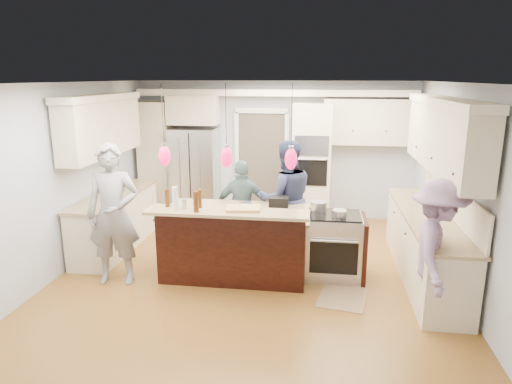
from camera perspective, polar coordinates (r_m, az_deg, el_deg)
ground_plane at (r=6.67m, az=-0.42°, el=-10.36°), size 6.00×6.00×0.00m
room_shell at (r=6.14m, az=-0.45°, el=5.26°), size 5.54×6.04×2.72m
refrigerator at (r=9.17m, az=-7.65°, el=2.31°), size 0.90×0.70×1.80m
oven_column at (r=8.82m, az=6.93°, el=3.51°), size 0.72×0.69×2.30m
back_upper_cabinets at (r=8.98m, az=-2.62°, el=7.15°), size 5.30×0.61×2.54m
right_counter_run at (r=6.71m, az=21.08°, el=-1.60°), size 0.64×3.10×2.51m
left_cabinets at (r=7.76m, az=-17.69°, el=0.75°), size 0.64×2.30×2.51m
kitchen_island at (r=6.59m, az=-2.48°, el=-6.13°), size 2.10×1.46×1.12m
island_range at (r=6.58m, az=9.89°, el=-6.64°), size 0.82×0.71×0.92m
pendant_lights at (r=5.69m, az=-3.70°, el=4.36°), size 1.75×0.15×1.03m
person_bar_end at (r=6.44m, az=-17.39°, el=-2.73°), size 0.76×0.56×1.94m
person_far_left at (r=7.11m, az=3.75°, el=-0.91°), size 1.07×0.94×1.84m
person_far_right at (r=7.24m, az=-1.68°, el=-1.97°), size 0.93×0.50×1.52m
person_range_side at (r=5.62m, az=21.63°, el=-6.97°), size 0.84×1.19×1.68m
floor_rug at (r=6.21m, az=10.89°, el=-12.54°), size 0.74×0.95×0.01m
water_bottle at (r=5.88m, az=-10.08°, el=-0.82°), size 0.08×0.08×0.30m
beer_bottle_a at (r=6.06m, az=-11.03°, el=-0.73°), size 0.08×0.08×0.24m
beer_bottle_b at (r=5.76m, az=-7.52°, el=-1.22°), size 0.08×0.08×0.27m
beer_bottle_c at (r=5.95m, az=-7.09°, el=-0.84°), size 0.08×0.08×0.24m
drink_can at (r=5.96m, az=-8.95°, el=-1.50°), size 0.07×0.07×0.11m
cutting_board at (r=5.85m, az=-1.63°, el=-2.06°), size 0.46×0.36×0.03m
pot_large at (r=6.55m, az=7.83°, el=-1.76°), size 0.23×0.23×0.13m
pot_small at (r=6.31m, az=10.38°, el=-2.65°), size 0.20×0.20×0.10m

